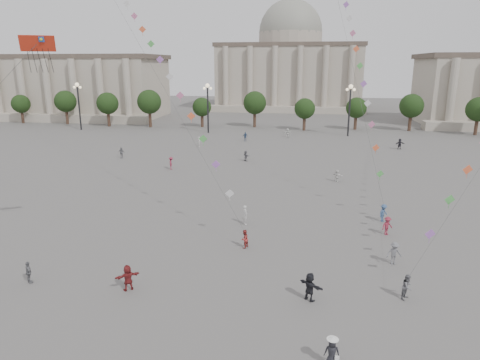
# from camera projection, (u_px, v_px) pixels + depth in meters

# --- Properties ---
(ground) EXTENTS (360.00, 360.00, 0.00)m
(ground) POSITION_uv_depth(u_px,v_px,m) (195.00, 320.00, 25.26)
(ground) COLOR #514F4C
(ground) RESTS_ON ground
(hall_west) EXTENTS (84.00, 26.22, 17.20)m
(hall_west) POSITION_uv_depth(u_px,v_px,m) (23.00, 86.00, 123.52)
(hall_west) COLOR #AD9F91
(hall_west) RESTS_ON ground
(hall_central) EXTENTS (48.30, 34.30, 35.50)m
(hall_central) POSITION_uv_depth(u_px,v_px,m) (289.00, 65.00, 144.82)
(hall_central) COLOR #AD9F91
(hall_central) RESTS_ON ground
(tree_row) EXTENTS (137.12, 5.12, 8.00)m
(tree_row) POSITION_uv_depth(u_px,v_px,m) (279.00, 106.00, 98.27)
(tree_row) COLOR #34231A
(tree_row) RESTS_ON ground
(lamp_post_far_west) EXTENTS (2.00, 0.90, 10.65)m
(lamp_post_far_west) POSITION_uv_depth(u_px,v_px,m) (78.00, 97.00, 96.65)
(lamp_post_far_west) COLOR #262628
(lamp_post_far_west) RESTS_ON ground
(lamp_post_mid_west) EXTENTS (2.00, 0.90, 10.65)m
(lamp_post_mid_west) POSITION_uv_depth(u_px,v_px,m) (208.00, 99.00, 92.30)
(lamp_post_mid_west) COLOR #262628
(lamp_post_mid_west) RESTS_ON ground
(lamp_post_mid_east) EXTENTS (2.00, 0.90, 10.65)m
(lamp_post_mid_east) POSITION_uv_depth(u_px,v_px,m) (350.00, 101.00, 87.95)
(lamp_post_mid_east) COLOR #262628
(lamp_post_mid_east) RESTS_ON ground
(person_crowd_0) EXTENTS (1.12, 0.64, 1.81)m
(person_crowd_0) POSITION_uv_depth(u_px,v_px,m) (245.00, 137.00, 83.74)
(person_crowd_0) COLOR #334C73
(person_crowd_0) RESTS_ON ground
(person_crowd_3) EXTENTS (1.73, 1.51, 1.89)m
(person_crowd_3) POSITION_uv_depth(u_px,v_px,m) (310.00, 287.00, 27.16)
(person_crowd_3) COLOR black
(person_crowd_3) RESTS_ON ground
(person_crowd_4) EXTENTS (1.75, 1.21, 1.81)m
(person_crowd_4) POSITION_uv_depth(u_px,v_px,m) (287.00, 133.00, 88.38)
(person_crowd_4) COLOR white
(person_crowd_4) RESTS_ON ground
(person_crowd_6) EXTENTS (1.26, 0.87, 1.78)m
(person_crowd_6) POSITION_uv_depth(u_px,v_px,m) (394.00, 253.00, 32.10)
(person_crowd_6) COLOR slate
(person_crowd_6) RESTS_ON ground
(person_crowd_7) EXTENTS (1.49, 1.21, 1.59)m
(person_crowd_7) POSITION_uv_depth(u_px,v_px,m) (337.00, 176.00, 54.86)
(person_crowd_7) COLOR silver
(person_crowd_7) RESTS_ON ground
(person_crowd_8) EXTENTS (1.25, 1.10, 1.68)m
(person_crowd_8) POSITION_uv_depth(u_px,v_px,m) (387.00, 226.00, 37.70)
(person_crowd_8) COLOR maroon
(person_crowd_8) RESTS_ON ground
(person_crowd_9) EXTENTS (1.85, 1.15, 1.90)m
(person_crowd_9) POSITION_uv_depth(u_px,v_px,m) (400.00, 144.00, 75.81)
(person_crowd_9) COLOR #232228
(person_crowd_9) RESTS_ON ground
(person_crowd_10) EXTENTS (0.60, 0.75, 1.79)m
(person_crowd_10) POSITION_uv_depth(u_px,v_px,m) (199.00, 142.00, 78.43)
(person_crowd_10) COLOR silver
(person_crowd_10) RESTS_ON ground
(person_crowd_12) EXTENTS (1.35, 1.50, 1.65)m
(person_crowd_12) POSITION_uv_depth(u_px,v_px,m) (246.00, 156.00, 66.57)
(person_crowd_12) COLOR slate
(person_crowd_12) RESTS_ON ground
(person_crowd_13) EXTENTS (0.65, 0.79, 1.85)m
(person_crowd_13) POSITION_uv_depth(u_px,v_px,m) (245.00, 215.00, 40.20)
(person_crowd_13) COLOR beige
(person_crowd_13) RESTS_ON ground
(person_crowd_16) EXTENTS (1.07, 0.52, 1.78)m
(person_crowd_16) POSITION_uv_depth(u_px,v_px,m) (121.00, 153.00, 68.56)
(person_crowd_16) COLOR slate
(person_crowd_16) RESTS_ON ground
(person_crowd_17) EXTENTS (0.97, 1.31, 1.80)m
(person_crowd_17) POSITION_uv_depth(u_px,v_px,m) (171.00, 163.00, 61.29)
(person_crowd_17) COLOR maroon
(person_crowd_17) RESTS_ON ground
(tourist_2) EXTENTS (1.65, 1.42, 1.79)m
(tourist_2) POSITION_uv_depth(u_px,v_px,m) (128.00, 278.00, 28.43)
(tourist_2) COLOR maroon
(tourist_2) RESTS_ON ground
(tourist_3) EXTENTS (0.95, 0.91, 1.59)m
(tourist_3) POSITION_uv_depth(u_px,v_px,m) (29.00, 272.00, 29.36)
(tourist_3) COLOR slate
(tourist_3) RESTS_ON ground
(kite_flyer_0) EXTENTS (0.86, 0.94, 1.56)m
(kite_flyer_0) POSITION_uv_depth(u_px,v_px,m) (244.00, 239.00, 35.01)
(kite_flyer_0) COLOR maroon
(kite_flyer_0) RESTS_ON ground
(kite_flyer_1) EXTENTS (1.22, 1.28, 1.74)m
(kite_flyer_1) POSITION_uv_depth(u_px,v_px,m) (383.00, 213.00, 40.87)
(kite_flyer_1) COLOR #37527C
(kite_flyer_1) RESTS_ON ground
(kite_flyer_2) EXTENTS (1.00, 1.03, 1.68)m
(kite_flyer_2) POSITION_uv_depth(u_px,v_px,m) (407.00, 287.00, 27.38)
(kite_flyer_2) COLOR slate
(kite_flyer_2) RESTS_ON ground
(hat_person) EXTENTS (0.79, 0.60, 1.69)m
(hat_person) POSITION_uv_depth(u_px,v_px,m) (332.00, 352.00, 21.18)
(hat_person) COLOR black
(hat_person) RESTS_ON ground
(dragon_kite) EXTENTS (6.37, 5.54, 20.21)m
(dragon_kite) POSITION_uv_depth(u_px,v_px,m) (36.00, 56.00, 28.51)
(dragon_kite) COLOR red
(dragon_kite) RESTS_ON ground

